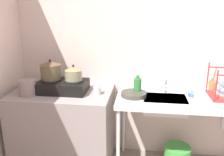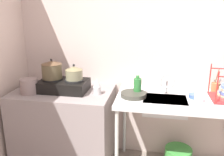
{
  "view_description": "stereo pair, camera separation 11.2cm",
  "coord_description": "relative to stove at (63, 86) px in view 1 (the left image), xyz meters",
  "views": [
    {
      "loc": [
        -0.45,
        -0.91,
        1.69
      ],
      "look_at": [
        -0.75,
        1.37,
        1.02
      ],
      "focal_mm": 38.21,
      "sensor_mm": 36.0,
      "label": 1
    },
    {
      "loc": [
        -0.34,
        -0.89,
        1.69
      ],
      "look_at": [
        -0.75,
        1.37,
        1.02
      ],
      "focal_mm": 38.21,
      "sensor_mm": 36.0,
      "label": 2
    }
  ],
  "objects": [
    {
      "name": "counter_concrete",
      "position": [
        -0.01,
        0.0,
        -0.49
      ],
      "size": [
        1.04,
        0.66,
        0.85
      ],
      "primitive_type": "cube",
      "color": "gray",
      "rests_on": "ground"
    },
    {
      "name": "pot_on_right_burner",
      "position": [
        0.12,
        -0.0,
        0.14
      ],
      "size": [
        0.18,
        0.18,
        0.16
      ],
      "color": "#7C7A5B",
      "rests_on": "stove"
    },
    {
      "name": "pot_on_left_burner",
      "position": [
        -0.12,
        0.0,
        0.16
      ],
      "size": [
        0.21,
        0.21,
        0.21
      ],
      "color": "brown",
      "rests_on": "stove"
    },
    {
      "name": "sink_basin",
      "position": [
        1.05,
        -0.05,
        -0.13
      ],
      "size": [
        0.42,
        0.29,
        0.14
      ],
      "primitive_type": "cube",
      "color": "silver",
      "rests_on": "counter_sink"
    },
    {
      "name": "wall_back",
      "position": [
        1.27,
        0.38,
        0.3
      ],
      "size": [
        4.51,
        0.1,
        2.41
      ],
      "primitive_type": "cube",
      "color": "beige",
      "rests_on": "ground"
    },
    {
      "name": "utensil_jar",
      "position": [
        1.58,
        0.27,
        -0.01
      ],
      "size": [
        0.08,
        0.08,
        0.24
      ],
      "color": "#9A693E",
      "rests_on": "counter_sink"
    },
    {
      "name": "faucet",
      "position": [
        1.07,
        0.07,
        0.07
      ],
      "size": [
        0.15,
        0.09,
        0.22
      ],
      "color": "silver",
      "rests_on": "counter_sink"
    },
    {
      "name": "stove",
      "position": [
        0.0,
        0.0,
        0.0
      ],
      "size": [
        0.51,
        0.33,
        0.13
      ],
      "color": "black",
      "rests_on": "counter_concrete"
    },
    {
      "name": "small_bowl_on_drainboard",
      "position": [
        1.35,
        0.03,
        -0.04
      ],
      "size": [
        0.13,
        0.13,
        0.04
      ],
      "primitive_type": "cylinder",
      "color": "#4767AB",
      "rests_on": "counter_sink"
    },
    {
      "name": "pot_beside_stove",
      "position": [
        -0.32,
        -0.14,
        0.01
      ],
      "size": [
        0.18,
        0.18,
        0.15
      ],
      "color": "gray",
      "rests_on": "counter_concrete"
    },
    {
      "name": "cup_by_rack",
      "position": [
        1.35,
        -0.08,
        -0.02
      ],
      "size": [
        0.08,
        0.08,
        0.08
      ],
      "primitive_type": "cylinder",
      "color": "white",
      "rests_on": "counter_sink"
    },
    {
      "name": "percolator",
      "position": [
        0.37,
        -0.04,
        0.02
      ],
      "size": [
        0.08,
        0.08,
        0.17
      ],
      "color": "#BCBCBD",
      "rests_on": "counter_concrete"
    },
    {
      "name": "frying_pan",
      "position": [
        0.74,
        -0.04,
        -0.04
      ],
      "size": [
        0.25,
        0.25,
        0.04
      ],
      "primitive_type": "cylinder",
      "color": "#3B3A32",
      "rests_on": "counter_sink"
    },
    {
      "name": "counter_sink",
      "position": [
        1.25,
        -0.0,
        -0.13
      ],
      "size": [
        1.34,
        0.66,
        0.85
      ],
      "color": "silver",
      "rests_on": "ground"
    },
    {
      "name": "bottle_by_sink",
      "position": [
        0.78,
        0.01,
        0.03
      ],
      "size": [
        0.08,
        0.08,
        0.2
      ],
      "color": "#2D7435",
      "rests_on": "counter_sink"
    },
    {
      "name": "bucket_on_floor",
      "position": [
        1.24,
        0.1,
        -0.8
      ],
      "size": [
        0.29,
        0.29,
        0.23
      ],
      "primitive_type": "cylinder",
      "color": "green",
      "rests_on": "ground"
    }
  ]
}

